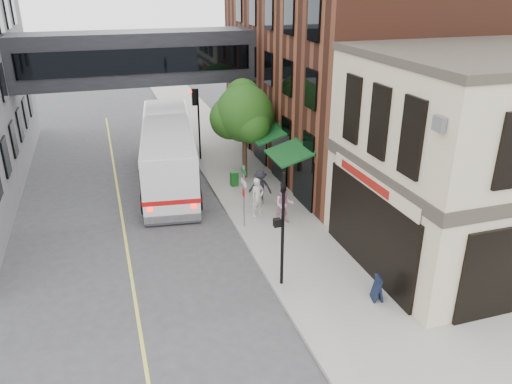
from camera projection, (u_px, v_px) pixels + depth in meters
ground at (291, 320)px, 17.14m from camera, size 120.00×120.00×0.00m
sidewalk_main at (237, 173)px, 29.94m from camera, size 4.00×60.00×0.15m
corner_building at (486, 159)px, 19.74m from camera, size 10.19×8.12×8.45m
brick_building at (357, 47)px, 30.31m from camera, size 13.76×18.00×14.00m
skyway_bridge at (136, 58)px, 29.53m from camera, size 14.00×3.18×3.00m
traffic_signal_near at (282, 216)px, 17.82m from camera, size 0.44×0.22×4.60m
traffic_signal_far at (196, 110)px, 30.80m from camera, size 0.53×0.28×4.50m
street_sign_pole at (244, 191)px, 22.62m from camera, size 0.08×0.75×3.00m
street_tree at (243, 113)px, 27.80m from camera, size 3.80×3.20×5.60m
lane_marking at (122, 217)px, 24.51m from camera, size 0.12×40.00×0.01m
bus at (168, 149)px, 28.46m from camera, size 4.27×12.58×3.32m
pedestrian_a at (258, 197)px, 23.98m from camera, size 0.82×0.67×1.94m
pedestrian_b at (284, 204)px, 23.32m from camera, size 1.06×0.91×1.88m
pedestrian_c at (260, 187)px, 25.32m from camera, size 1.34×1.11×1.81m
newspaper_box at (234, 179)px, 27.74m from camera, size 0.42×0.38×0.82m
sandwich_board at (378, 288)px, 17.82m from camera, size 0.44×0.58×0.92m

